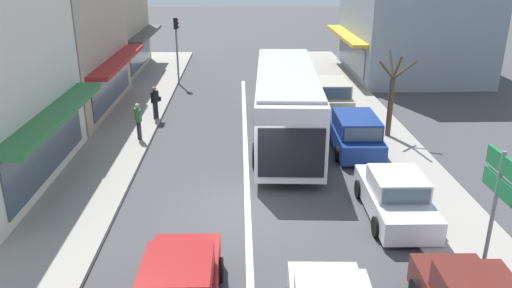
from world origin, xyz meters
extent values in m
plane|color=#3F3F42|center=(0.00, 0.00, 0.00)|extent=(140.00, 140.00, 0.00)
cube|color=silver|center=(0.00, 4.00, 0.00)|extent=(0.20, 28.00, 0.01)
cube|color=gray|center=(-6.80, 6.00, 0.07)|extent=(5.20, 44.00, 0.14)
cube|color=gray|center=(6.20, 6.00, 0.06)|extent=(2.80, 44.00, 0.12)
cube|color=#2D703D|center=(-6.54, 2.21, 2.70)|extent=(1.10, 8.15, 0.20)
cube|color=#425160|center=(-6.96, 2.21, 1.40)|extent=(0.06, 7.08, 1.80)
cube|color=#B2A38E|center=(-10.20, 11.50, 3.61)|extent=(6.47, 9.43, 7.22)
cube|color=maroon|center=(-6.51, 11.50, 2.70)|extent=(1.10, 8.68, 0.20)
cube|color=#425160|center=(-6.93, 11.50, 1.40)|extent=(0.06, 7.55, 1.80)
cube|color=#B2A38E|center=(-10.20, 20.89, 3.60)|extent=(6.00, 8.85, 7.20)
cube|color=#4C4742|center=(-6.75, 20.89, 2.70)|extent=(1.10, 8.14, 0.20)
cube|color=#425160|center=(-7.17, 20.89, 1.40)|extent=(0.06, 7.08, 1.80)
cube|color=#84939E|center=(11.50, 19.79, 4.80)|extent=(8.03, 10.08, 9.60)
cube|color=gold|center=(7.04, 19.79, 2.70)|extent=(1.10, 9.27, 0.20)
cube|color=#425160|center=(7.46, 19.79, 1.40)|extent=(0.06, 8.06, 1.80)
cube|color=silver|center=(1.79, 6.59, 1.76)|extent=(3.09, 10.92, 2.70)
cube|color=#425160|center=(1.79, 6.59, 2.16)|extent=(3.11, 10.49, 0.90)
cube|color=black|center=(1.49, 1.17, 1.56)|extent=(2.25, 0.18, 1.76)
cube|color=#A8A8AC|center=(1.79, 6.59, 3.17)|extent=(2.92, 10.05, 0.12)
cylinder|color=black|center=(0.73, 10.00, 0.48)|extent=(0.31, 0.97, 0.96)
cylinder|color=black|center=(3.23, 9.86, 0.48)|extent=(0.31, 0.97, 0.96)
cylinder|color=black|center=(0.38, 3.69, 0.48)|extent=(0.31, 0.97, 0.96)
cylinder|color=black|center=(2.88, 3.55, 0.48)|extent=(0.31, 0.97, 0.96)
cube|color=maroon|center=(-1.64, -4.96, 1.17)|extent=(1.57, 1.81, 0.60)
cube|color=#425160|center=(-1.64, -4.04, 1.17)|extent=(1.44, 0.07, 0.51)
cylinder|color=black|center=(-2.49, -3.59, 0.31)|extent=(0.18, 0.62, 0.62)
cylinder|color=black|center=(-0.77, -3.60, 0.31)|extent=(0.18, 0.62, 0.62)
cube|color=#425160|center=(1.67, -5.39, 1.22)|extent=(1.40, 0.12, 0.54)
cube|color=#425160|center=(4.72, -5.12, 1.22)|extent=(1.40, 0.10, 0.54)
cube|color=silver|center=(4.64, -0.37, 0.51)|extent=(1.79, 4.23, 0.72)
cube|color=silver|center=(4.64, -0.47, 1.17)|extent=(1.59, 1.83, 0.60)
cube|color=#425160|center=(4.65, 0.45, 1.17)|extent=(1.44, 0.08, 0.51)
cube|color=#425160|center=(4.62, -1.39, 1.17)|extent=(1.40, 0.08, 0.48)
cylinder|color=black|center=(3.80, 0.90, 0.31)|extent=(0.19, 0.62, 0.62)
cylinder|color=black|center=(5.52, 0.87, 0.31)|extent=(0.19, 0.62, 0.62)
cylinder|color=black|center=(3.76, -1.62, 0.31)|extent=(0.19, 0.62, 0.62)
cylinder|color=black|center=(5.47, -1.65, 0.31)|extent=(0.19, 0.62, 0.62)
cube|color=navy|center=(4.61, 5.49, 0.52)|extent=(1.87, 4.54, 0.76)
cube|color=navy|center=(4.60, 5.14, 1.24)|extent=(1.70, 2.64, 0.68)
cube|color=#425160|center=(4.63, 6.46, 1.24)|extent=(1.51, 0.10, 0.58)
cube|color=#425160|center=(4.57, 3.82, 1.24)|extent=(1.48, 0.09, 0.54)
cylinder|color=black|center=(3.76, 6.86, 0.31)|extent=(0.19, 0.62, 0.62)
cylinder|color=black|center=(5.52, 6.82, 0.31)|extent=(0.19, 0.62, 0.62)
cylinder|color=black|center=(3.70, 4.16, 0.31)|extent=(0.19, 0.62, 0.62)
cylinder|color=black|center=(5.46, 4.12, 0.31)|extent=(0.19, 0.62, 0.62)
cube|color=#B7B29E|center=(4.67, 11.67, 0.52)|extent=(1.78, 4.51, 0.76)
cube|color=#B7B29E|center=(4.67, 11.32, 1.24)|extent=(1.65, 2.61, 0.68)
cube|color=#425160|center=(4.68, 12.64, 1.24)|extent=(1.51, 0.07, 0.58)
cube|color=#425160|center=(4.66, 10.00, 1.24)|extent=(1.48, 0.07, 0.54)
cylinder|color=black|center=(3.80, 13.03, 0.31)|extent=(0.18, 0.62, 0.62)
cylinder|color=black|center=(5.56, 13.02, 0.31)|extent=(0.18, 0.62, 0.62)
cylinder|color=black|center=(3.78, 10.33, 0.31)|extent=(0.18, 0.62, 0.62)
cylinder|color=black|center=(5.54, 10.32, 0.31)|extent=(0.18, 0.62, 0.62)
cylinder|color=gray|center=(-4.14, 17.23, 2.10)|extent=(0.12, 0.12, 4.20)
cube|color=black|center=(-4.14, 17.23, 3.85)|extent=(0.24, 0.24, 0.68)
sphere|color=red|center=(-4.00, 17.23, 4.08)|extent=(0.13, 0.13, 0.13)
sphere|color=black|center=(-4.00, 17.23, 3.86)|extent=(0.13, 0.13, 0.13)
sphere|color=black|center=(-4.00, 17.23, 3.64)|extent=(0.13, 0.13, 0.13)
cylinder|color=gray|center=(5.79, -3.98, 1.80)|extent=(0.10, 0.10, 3.60)
cube|color=#19753D|center=(5.79, -4.00, 3.30)|extent=(0.08, 1.40, 0.44)
cube|color=white|center=(5.84, -4.00, 3.30)|extent=(0.01, 1.10, 0.10)
cube|color=#19753D|center=(5.79, -4.00, 2.75)|extent=(0.08, 1.40, 0.44)
cube|color=white|center=(5.84, -4.00, 2.75)|extent=(0.01, 1.10, 0.10)
cylinder|color=brown|center=(6.46, 6.80, 1.37)|extent=(0.24, 0.24, 2.74)
cylinder|color=brown|center=(6.46, 7.22, 3.28)|extent=(0.10, 0.93, 1.14)
cylinder|color=brown|center=(6.94, 6.80, 3.12)|extent=(1.01, 0.10, 0.84)
cylinder|color=brown|center=(6.46, 6.33, 3.33)|extent=(0.10, 1.01, 1.24)
cylinder|color=brown|center=(6.13, 6.80, 3.13)|extent=(0.74, 0.10, 0.85)
cylinder|color=#232838|center=(-4.46, 9.53, 0.56)|extent=(0.14, 0.14, 0.84)
cylinder|color=#232838|center=(-4.37, 9.69, 0.56)|extent=(0.14, 0.14, 0.84)
cube|color=black|center=(-4.42, 9.61, 1.26)|extent=(0.37, 0.42, 0.56)
sphere|color=#9E7051|center=(-4.42, 9.61, 1.66)|extent=(0.22, 0.22, 0.22)
cylinder|color=black|center=(-4.54, 9.40, 1.26)|extent=(0.09, 0.09, 0.54)
cylinder|color=black|center=(-4.30, 9.81, 1.26)|extent=(0.09, 0.09, 0.54)
cube|color=black|center=(-4.28, 9.88, 1.08)|extent=(0.26, 0.21, 0.22)
cylinder|color=#333338|center=(-4.73, 6.71, 0.56)|extent=(0.14, 0.14, 0.84)
cylinder|color=#333338|center=(-4.64, 6.56, 0.56)|extent=(0.14, 0.14, 0.84)
cube|color=#478951|center=(-4.68, 6.63, 1.26)|extent=(0.37, 0.42, 0.56)
sphere|color=tan|center=(-4.68, 6.63, 1.66)|extent=(0.22, 0.22, 0.22)
cylinder|color=#478951|center=(-4.80, 6.84, 1.26)|extent=(0.09, 0.09, 0.54)
cylinder|color=#478951|center=(-4.56, 6.43, 1.26)|extent=(0.09, 0.09, 0.54)
camera|label=1|loc=(-0.20, -14.30, 7.75)|focal=35.00mm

